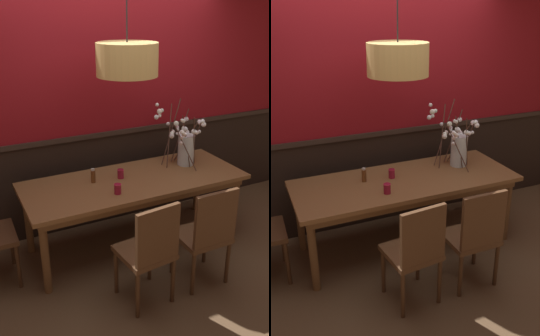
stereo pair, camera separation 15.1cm
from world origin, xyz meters
The scene contains 11 objects.
ground_plane centered at (0.00, 0.00, 0.00)m, with size 24.00×24.00×0.00m, color brown.
back_wall centered at (0.00, 0.64, 1.43)m, with size 5.22×0.14×2.87m.
dining_table centered at (0.00, 0.00, 0.66)m, with size 2.18×0.85×0.74m.
chair_far_side_left centered at (-0.30, 0.85, 0.51)m, with size 0.45×0.40×0.89m.
chair_near_side_right centered at (0.28, -0.82, 0.52)m, with size 0.42×0.40×0.94m.
chair_near_side_left centered at (-0.28, -0.83, 0.52)m, with size 0.44×0.44×0.94m.
vase_with_blossoms centered at (0.65, 0.12, 0.95)m, with size 0.49×0.56×0.65m.
candle_holder_nearer_center centered at (-0.11, 0.08, 0.79)m, with size 0.07×0.07×0.09m.
candle_holder_nearer_edge centered at (-0.28, -0.23, 0.79)m, with size 0.07×0.07×0.10m.
condiment_bottle centered at (-0.39, 0.10, 0.81)m, with size 0.04×0.04×0.14m.
pendant_lamp centered at (-0.08, -0.03, 1.88)m, with size 0.53×0.53×1.12m.
Camera 1 is at (-1.53, -3.10, 2.30)m, focal length 41.49 mm.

